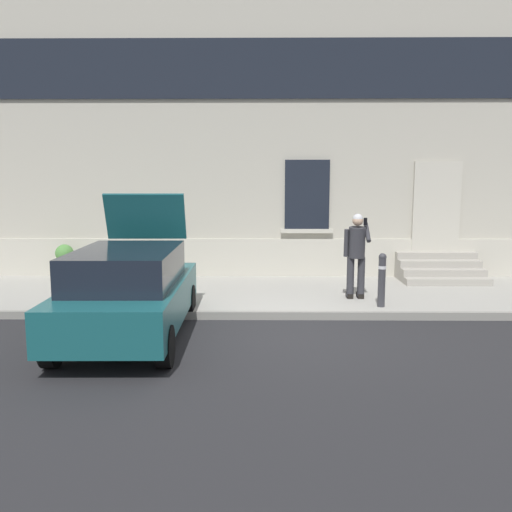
% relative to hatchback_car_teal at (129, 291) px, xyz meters
% --- Properties ---
extents(ground_plane, '(80.00, 80.00, 0.00)m').
position_rel_hatchback_car_teal_xyz_m(ground_plane, '(2.47, 0.27, -0.80)').
color(ground_plane, '#232326').
extents(sidewalk, '(24.00, 3.60, 0.15)m').
position_rel_hatchback_car_teal_xyz_m(sidewalk, '(2.47, 3.07, -0.72)').
color(sidewalk, '#99968E').
rests_on(sidewalk, ground).
extents(curb_edge, '(24.00, 0.12, 0.15)m').
position_rel_hatchback_car_teal_xyz_m(curb_edge, '(2.47, 1.21, -0.72)').
color(curb_edge, gray).
rests_on(curb_edge, ground).
extents(building_facade, '(24.00, 1.52, 7.50)m').
position_rel_hatchback_car_teal_xyz_m(building_facade, '(2.48, 5.56, 2.93)').
color(building_facade, '#B2AD9E').
rests_on(building_facade, ground).
extents(entrance_stoop, '(1.97, 1.28, 0.64)m').
position_rel_hatchback_car_teal_xyz_m(entrance_stoop, '(6.48, 4.39, -0.41)').
color(entrance_stoop, '#9E998E').
rests_on(entrance_stoop, sidewalk).
extents(hatchback_car_teal, '(1.84, 4.09, 2.34)m').
position_rel_hatchback_car_teal_xyz_m(hatchback_car_teal, '(0.00, 0.00, 0.00)').
color(hatchback_car_teal, '#165156').
rests_on(hatchback_car_teal, ground).
extents(bollard_near_person, '(0.15, 0.15, 1.04)m').
position_rel_hatchback_car_teal_xyz_m(bollard_near_person, '(4.47, 1.62, -0.09)').
color(bollard_near_person, '#333338').
rests_on(bollard_near_person, sidewalk).
extents(person_on_phone, '(0.51, 0.47, 1.75)m').
position_rel_hatchback_car_teal_xyz_m(person_on_phone, '(4.09, 2.33, 0.35)').
color(person_on_phone, '#2D2D33').
rests_on(person_on_phone, sidewalk).
extents(planter_cream, '(0.44, 0.44, 0.86)m').
position_rel_hatchback_car_teal_xyz_m(planter_cream, '(-2.64, 4.37, -0.19)').
color(planter_cream, beige).
rests_on(planter_cream, sidewalk).
extents(planter_olive, '(0.44, 0.44, 0.86)m').
position_rel_hatchback_car_teal_xyz_m(planter_olive, '(-0.67, 4.26, -0.19)').
color(planter_olive, '#606B38').
rests_on(planter_olive, sidewalk).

